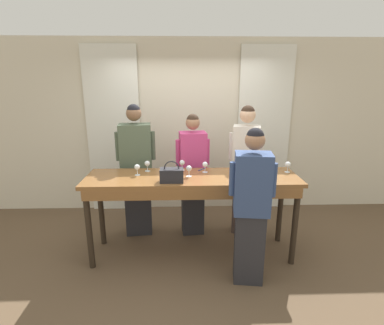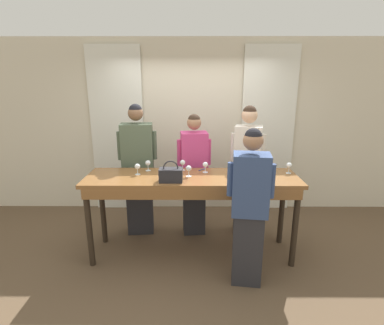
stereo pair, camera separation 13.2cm
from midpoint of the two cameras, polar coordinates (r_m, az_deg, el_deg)
ground_plane at (r=4.06m, az=-0.94°, el=-16.76°), size 18.00×18.00×0.00m
wall_back at (r=4.97m, az=-1.30°, el=6.68°), size 12.00×0.06×2.80m
curtain_panel_left at (r=5.06m, az=-15.40°, el=5.63°), size 0.86×0.03×2.69m
curtain_panel_right at (r=5.08m, az=12.76°, el=5.85°), size 0.86×0.03×2.69m
tasting_bar at (r=3.62m, az=-1.00°, el=-4.58°), size 2.56×0.69×1.05m
wine_bottle at (r=3.39m, az=11.14°, el=-1.86°), size 0.07×0.07×0.34m
handbag at (r=3.40m, az=-5.00°, el=-2.37°), size 0.26×0.15×0.25m
wine_glass_front_left at (r=3.56m, az=-1.66°, el=-1.21°), size 0.07×0.07×0.14m
wine_glass_front_mid at (r=3.68m, az=-11.43°, el=-0.95°), size 0.07×0.07×0.14m
wine_glass_front_right at (r=3.81m, az=-2.89°, el=-0.11°), size 0.07×0.07×0.14m
wine_glass_center_left at (r=3.72m, az=1.49°, el=-0.46°), size 0.07×0.07×0.14m
wine_glass_center_mid at (r=3.89m, az=16.87°, el=-0.42°), size 0.07×0.07×0.14m
wine_glass_center_right at (r=3.82m, az=-9.50°, el=-0.26°), size 0.07×0.07×0.14m
napkin at (r=3.74m, az=-5.31°, el=-1.97°), size 0.13×0.13×0.00m
pen at (r=3.86m, az=0.87°, el=-1.32°), size 0.10×0.10×0.01m
guest_olive_jacket at (r=4.23m, az=-11.37°, el=-1.54°), size 0.54×0.29×1.86m
guest_pink_top at (r=4.19m, az=-0.77°, el=-2.36°), size 0.47×0.31×1.73m
guest_cream_sweater at (r=4.24m, az=9.19°, el=-1.16°), size 0.47×0.32×1.84m
host_pouring at (r=3.22m, az=10.04°, el=-8.41°), size 0.49×0.32×1.72m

